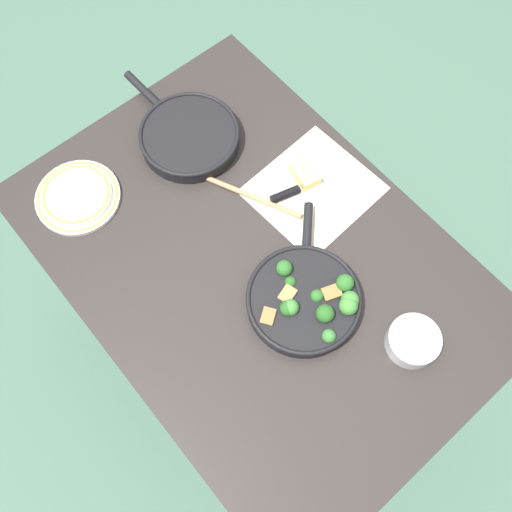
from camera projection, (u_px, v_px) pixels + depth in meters
The scene contains 10 objects.
ground_plane at pixel (256, 333), 2.18m from camera, with size 14.00×14.00×0.00m, color #476B56.
dining_table_red at pixel (256, 270), 1.58m from camera, with size 1.28×0.89×0.73m.
skillet_broccoli at pixel (306, 299), 1.43m from camera, with size 0.35×0.35×0.08m.
skillet_eggs at pixel (189, 136), 1.63m from camera, with size 0.44×0.29×0.05m.
wooden_spoon at pixel (219, 183), 1.59m from camera, with size 0.38×0.19×0.02m.
parchment_sheet at pixel (314, 190), 1.59m from camera, with size 0.31×0.34×0.00m.
grater_knife at pixel (302, 188), 1.58m from camera, with size 0.10×0.27×0.02m.
cheese_block at pixel (305, 174), 1.59m from camera, with size 0.09×0.07×0.04m.
dinner_plate_stack at pixel (77, 196), 1.57m from camera, with size 0.23×0.23×0.03m.
prep_bowl_steel at pixel (413, 341), 1.39m from camera, with size 0.13×0.13×0.05m.
Camera 1 is at (-0.44, 0.38, 2.12)m, focal length 40.00 mm.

